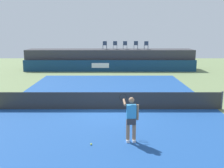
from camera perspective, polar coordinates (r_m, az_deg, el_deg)
ground_plane at (r=17.49m, az=-0.96°, el=-2.56°), size 48.00×48.00×0.00m
court_inner at (r=14.60m, az=-1.11°, el=-5.40°), size 12.00×22.00×0.00m
sponsor_wall at (r=27.71m, az=-0.69°, el=3.90°), size 18.00×0.22×1.20m
spectator_platform at (r=29.44m, az=-0.66°, el=5.32°), size 18.00×2.80×2.20m
spectator_chair_far_left at (r=29.17m, az=-1.76°, el=8.40°), size 0.47×0.47×0.89m
spectator_chair_left at (r=29.20m, az=0.46°, el=8.41°), size 0.44×0.44×0.89m
spectator_chair_center at (r=29.18m, az=2.62°, el=8.39°), size 0.47×0.47×0.89m
spectator_chair_right at (r=29.46m, az=4.94°, el=8.39°), size 0.47×0.47×0.89m
spectator_chair_far_right at (r=29.19m, az=7.14°, el=8.32°), size 0.47×0.47×0.89m
tennis_net at (r=14.47m, az=-1.12°, el=-3.61°), size 12.40×0.02×0.95m
net_post_far at (r=15.64m, az=22.27°, el=-3.23°), size 0.10×0.10×1.00m
tennis_player at (r=10.24m, az=3.89°, el=-7.21°), size 0.72×1.12×1.77m
tennis_ball at (r=10.26m, az=-4.68°, el=-12.71°), size 0.07×0.07×0.07m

